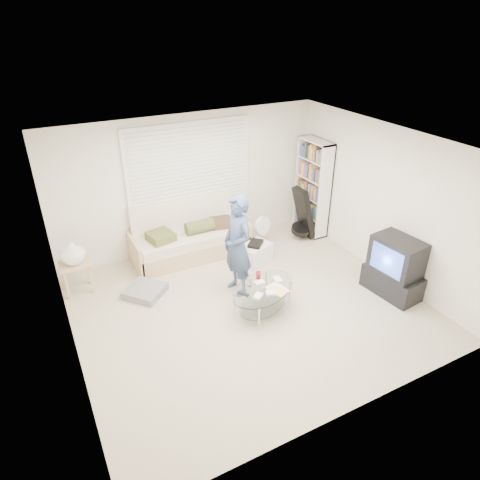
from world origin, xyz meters
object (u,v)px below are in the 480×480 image
tv_unit (395,268)px  coffee_table (263,292)px  futon_sofa (190,239)px  bookshelf (312,188)px

tv_unit → coffee_table: bearing=165.4°
futon_sofa → tv_unit: size_ratio=2.17×
futon_sofa → coffee_table: futon_sofa is taller
futon_sofa → coffee_table: size_ratio=1.58×
futon_sofa → tv_unit: futon_sofa is taller
coffee_table → bookshelf: bearing=40.4°
bookshelf → tv_unit: (-0.13, -2.40, -0.47)m
tv_unit → coffee_table: 2.13m
bookshelf → coffee_table: bearing=-139.6°
bookshelf → tv_unit: bookshelf is taller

